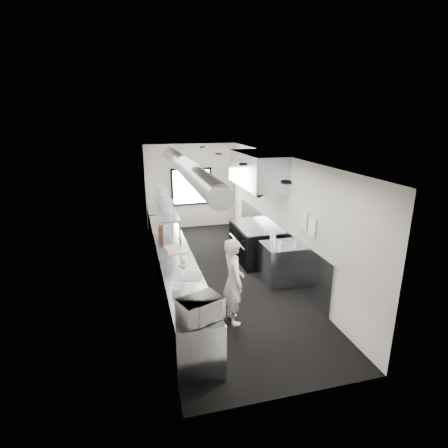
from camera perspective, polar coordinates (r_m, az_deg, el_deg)
floor at (r=8.65m, az=-0.51°, el=-8.11°), size 3.00×8.00×0.01m
ceiling at (r=7.88m, az=-0.56°, el=10.65°), size 3.00×8.00×0.01m
wall_back at (r=11.97m, az=-5.26°, el=6.00°), size 3.00×0.02×2.80m
wall_front at (r=4.67m, az=11.91°, el=-12.56°), size 3.00×0.02×2.80m
wall_left at (r=7.94m, az=-11.09°, el=0.05°), size 0.02×8.00×2.80m
wall_right at (r=8.63m, az=9.17°, el=1.52°), size 0.02×8.00×2.80m
wall_cladding at (r=9.14m, az=8.05°, el=-3.13°), size 0.03×5.50×1.10m
hvac_duct at (r=8.16m, az=-6.08°, el=9.01°), size 0.40×6.40×0.40m
service_window at (r=11.94m, az=-5.23°, el=5.97°), size 1.36×0.05×1.25m
exhaust_hood at (r=8.92m, az=5.25°, el=8.67°), size 0.81×2.20×0.88m
prep_counter at (r=7.83m, az=-7.86°, el=-7.46°), size 0.70×6.00×0.90m
pass_shelf at (r=8.89m, az=-9.61°, el=2.85°), size 0.45×3.00×0.68m
range at (r=9.37m, az=4.60°, el=-3.04°), size 0.88×1.60×0.94m
bottle_station at (r=8.21m, az=8.56°, el=-6.32°), size 0.65×0.80×0.90m
far_work_table at (r=11.29m, az=-10.21°, el=0.15°), size 0.70×1.20×0.90m
notice_sheet_a at (r=7.53m, az=12.67°, el=0.60°), size 0.02×0.28×0.38m
notice_sheet_b at (r=7.25m, az=13.89°, el=-0.54°), size 0.02×0.28×0.38m
line_cook at (r=6.50m, az=1.50°, el=-9.14°), size 0.40×0.60×1.62m
microwave at (r=5.15m, az=-3.86°, el=-13.42°), size 0.67×0.60×0.33m
deli_tub_a at (r=5.89m, az=-7.58°, el=-10.63°), size 0.18×0.18×0.11m
deli_tub_b at (r=6.06m, az=-7.32°, el=-9.87°), size 0.15×0.15×0.10m
newspaper at (r=6.49m, az=-5.06°, el=-8.31°), size 0.40×0.45×0.01m
small_plate at (r=6.98m, az=-6.53°, el=-6.45°), size 0.19×0.19×0.01m
pastry at (r=6.96m, az=-6.54°, el=-6.04°), size 0.09×0.09×0.09m
cutting_board at (r=7.76m, az=-7.69°, el=-4.01°), size 0.48×0.60×0.02m
knife_block at (r=8.62m, az=-10.05°, el=-1.15°), size 0.15×0.24×0.25m
plate_stack_a at (r=8.15m, az=-9.10°, el=2.89°), size 0.28×0.28×0.29m
plate_stack_b at (r=8.61m, az=-9.44°, el=3.70°), size 0.25×0.25×0.31m
plate_stack_c at (r=9.00m, az=-9.81°, el=4.45°), size 0.31×0.31×0.37m
plate_stack_d at (r=9.47m, az=-10.24°, el=5.04°), size 0.29×0.29×0.36m
squeeze_bottle_a at (r=7.68m, az=9.11°, el=-3.67°), size 0.07×0.07×0.18m
squeeze_bottle_b at (r=7.85m, az=8.93°, el=-3.23°), size 0.07×0.07×0.17m
squeeze_bottle_c at (r=7.97m, az=8.17°, el=-2.91°), size 0.06×0.06×0.16m
squeeze_bottle_d at (r=8.12m, az=8.09°, el=-2.38°), size 0.08×0.08×0.20m
squeeze_bottle_e at (r=8.26m, az=7.62°, el=-2.08°), size 0.07×0.07×0.19m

